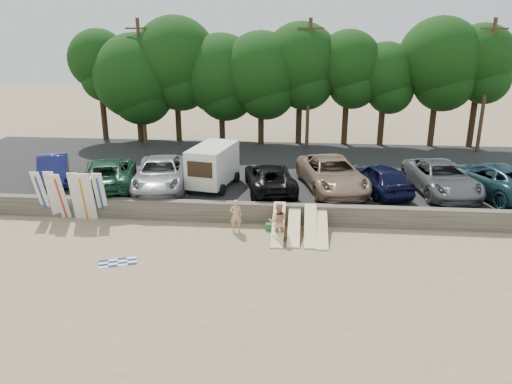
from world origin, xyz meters
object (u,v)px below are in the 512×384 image
beachgoer_a (236,216)px  cooler (270,227)px  box_trailer (213,164)px  car_0 (53,169)px  car_4 (332,174)px  car_6 (442,178)px  car_1 (109,173)px  car_5 (380,178)px  car_3 (270,177)px  beachgoer_b (278,221)px  car_2 (160,174)px  car_7 (494,179)px

beachgoer_a → cooler: 1.72m
box_trailer → car_0: (-9.23, 0.13, -0.55)m
car_4 → car_6: (5.75, -0.06, -0.04)m
car_4 → cooler: bearing=-138.4°
car_1 → car_5: size_ratio=1.24×
car_3 → beachgoer_b: bearing=86.8°
car_4 → beachgoer_a: bearing=-147.8°
car_2 → car_4: 9.36m
car_0 → beachgoer_b: car_0 is taller
car_2 → car_7: 17.77m
car_0 → car_5: size_ratio=0.97×
car_5 → box_trailer: bearing=-18.4°
car_2 → car_7: (17.75, 0.68, 0.03)m
car_3 → cooler: car_3 is taller
cooler → car_6: bearing=30.5°
box_trailer → car_4: box_trailer is taller
cooler → car_3: bearing=98.5°
beachgoer_b → car_1: bearing=-32.5°
car_7 → car_4: bearing=-21.0°
beachgoer_a → beachgoer_b: (2.00, -0.69, 0.07)m
car_1 → car_6: (17.93, 0.72, 0.01)m
car_3 → beachgoer_a: (-1.28, -4.25, -0.63)m
car_6 → beachgoer_a: bearing=-163.6°
car_3 → cooler: size_ratio=13.70×
car_1 → car_7: 20.62m
car_3 → car_4: size_ratio=0.84×
box_trailer → cooler: bearing=-39.2°
beachgoer_a → beachgoer_b: 2.12m
car_0 → beachgoer_b: 14.13m
car_6 → beachgoer_a: size_ratio=3.74×
car_2 → car_4: bearing=-4.7°
car_0 → car_2: 6.42m
box_trailer → cooler: (3.42, -4.14, -1.84)m
car_7 → beachgoer_b: size_ratio=3.52×
car_0 → beachgoer_a: car_0 is taller
box_trailer → car_6: 12.26m
car_3 → beachgoer_b: car_3 is taller
beachgoer_b → cooler: 1.32m
car_0 → car_3: car_0 is taller
cooler → box_trailer: bearing=133.8°
car_3 → car_6: car_6 is taller
car_3 → beachgoer_b: size_ratio=3.02×
car_4 → car_2: bearing=170.9°
box_trailer → car_3: box_trailer is taller
box_trailer → car_7: 14.93m
car_2 → car_4: size_ratio=0.94×
car_4 → beachgoer_a: 6.68m
box_trailer → car_5: size_ratio=0.83×
car_5 → beachgoer_b: bearing=26.7°
car_1 → cooler: 9.88m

